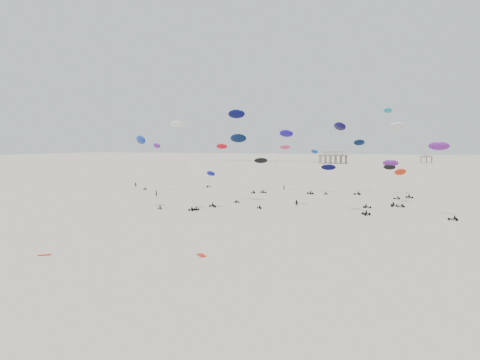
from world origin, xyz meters
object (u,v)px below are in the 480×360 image
(pavilion_small, at_px, (426,159))
(rig_9, at_px, (183,148))
(rig_0, at_px, (282,144))
(pavilion_main, at_px, (333,158))
(rig_4, at_px, (154,155))
(spectator_0, at_px, (156,197))

(pavilion_small, relative_size, rig_9, 0.42)
(rig_0, distance_m, rig_9, 25.32)
(pavilion_main, height_order, rig_4, rig_4)
(pavilion_main, relative_size, spectator_0, 9.17)
(rig_4, bearing_deg, rig_9, 75.84)
(rig_4, xyz_separation_m, rig_9, (29.52, -39.81, 2.82))
(spectator_0, bearing_deg, pavilion_main, -60.39)
(pavilion_main, bearing_deg, rig_4, -98.01)
(pavilion_small, bearing_deg, rig_0, -100.14)
(pavilion_small, relative_size, rig_4, 0.55)
(pavilion_small, height_order, rig_0, rig_0)
(pavilion_main, height_order, rig_0, rig_0)
(pavilion_small, height_order, spectator_0, pavilion_small)
(pavilion_small, xyz_separation_m, spectator_0, (-91.40, -276.95, -3.49))
(pavilion_small, bearing_deg, spectator_0, -108.26)
(pavilion_small, distance_m, rig_0, 289.76)
(pavilion_main, distance_m, rig_4, 230.68)
(rig_0, distance_m, spectator_0, 44.18)
(rig_9, bearing_deg, pavilion_small, -5.13)
(rig_0, relative_size, spectator_0, 8.82)
(spectator_0, bearing_deg, rig_0, -156.67)
(rig_4, height_order, rig_9, rig_9)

